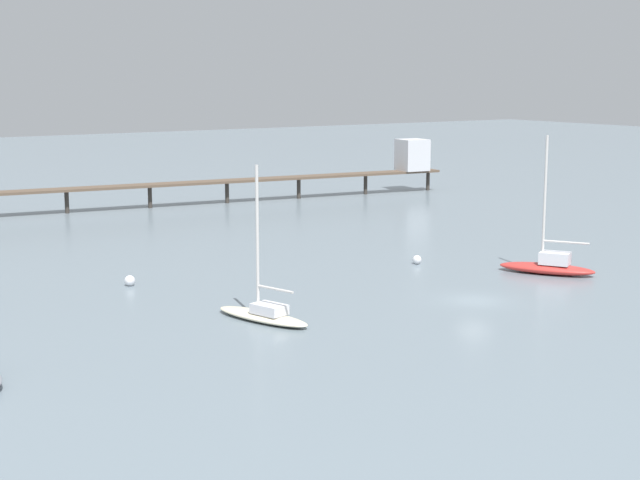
% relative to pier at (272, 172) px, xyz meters
% --- Properties ---
extents(ground_plane, '(400.00, 400.00, 0.00)m').
position_rel_pier_xyz_m(ground_plane, '(-16.06, -55.81, -3.70)').
color(ground_plane, slate).
extents(pier, '(81.76, 12.86, 7.21)m').
position_rel_pier_xyz_m(pier, '(0.00, 0.00, 0.00)').
color(pier, brown).
rests_on(pier, ground_plane).
extents(sailboat_cream, '(4.18, 8.06, 10.32)m').
position_rel_pier_xyz_m(sailboat_cream, '(-31.59, -52.34, -3.10)').
color(sailboat_cream, beige).
rests_on(sailboat_cream, ground_plane).
extents(sailboat_red, '(6.04, 7.85, 11.28)m').
position_rel_pier_xyz_m(sailboat_red, '(-4.58, -52.09, -2.95)').
color(sailboat_red, red).
rests_on(sailboat_red, ground_plane).
extents(mooring_buoy_mid, '(0.82, 0.82, 0.82)m').
position_rel_pier_xyz_m(mooring_buoy_mid, '(-34.91, -37.51, -3.29)').
color(mooring_buoy_mid, silver).
rests_on(mooring_buoy_mid, ground_plane).
extents(mooring_buoy_near, '(0.77, 0.77, 0.77)m').
position_rel_pier_xyz_m(mooring_buoy_near, '(-11.00, -43.07, -3.31)').
color(mooring_buoy_near, silver).
rests_on(mooring_buoy_near, ground_plane).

